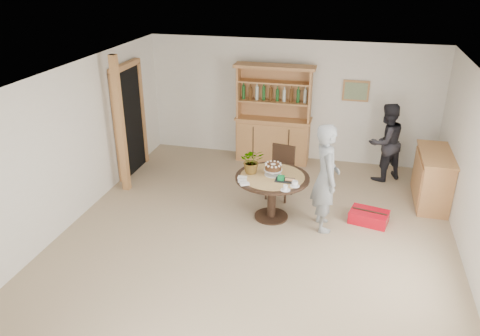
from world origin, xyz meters
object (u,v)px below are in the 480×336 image
(sideboard, at_px, (433,178))
(dining_table, at_px, (272,185))
(red_suitcase, at_px, (369,217))
(dining_chair, at_px, (281,168))
(teen_boy, at_px, (326,178))
(hutch, at_px, (273,129))
(adult_person, at_px, (385,142))

(sideboard, xyz_separation_m, dining_table, (-2.62, -1.19, 0.13))
(red_suitcase, bearing_deg, dining_chair, 171.29)
(sideboard, bearing_deg, dining_table, -155.64)
(dining_table, relative_size, dining_chair, 1.27)
(teen_boy, bearing_deg, hutch, 10.26)
(dining_chair, height_order, teen_boy, teen_boy)
(sideboard, bearing_deg, hutch, 157.79)
(sideboard, xyz_separation_m, teen_boy, (-1.77, -1.29, 0.40))
(dining_chair, bearing_deg, teen_boy, -37.89)
(hutch, bearing_deg, red_suitcase, -47.84)
(dining_table, bearing_deg, adult_person, 47.63)
(dining_table, height_order, teen_boy, teen_boy)
(dining_table, xyz_separation_m, teen_boy, (0.85, -0.10, 0.27))
(hutch, relative_size, adult_person, 1.34)
(hutch, bearing_deg, teen_boy, -63.34)
(hutch, relative_size, dining_chair, 2.16)
(hutch, relative_size, sideboard, 1.62)
(sideboard, relative_size, dining_table, 1.05)
(sideboard, height_order, dining_table, sideboard)
(dining_chair, bearing_deg, sideboard, 17.93)
(adult_person, bearing_deg, dining_table, 9.43)
(sideboard, distance_m, adult_person, 1.17)
(adult_person, distance_m, red_suitcase, 1.91)
(sideboard, height_order, dining_chair, dining_chair)
(dining_table, bearing_deg, sideboard, 24.36)
(dining_table, height_order, red_suitcase, dining_table)
(adult_person, height_order, red_suitcase, adult_person)
(sideboard, xyz_separation_m, adult_person, (-0.80, 0.81, 0.29))
(adult_person, bearing_deg, teen_boy, 26.93)
(hutch, height_order, dining_table, hutch)
(hutch, distance_m, dining_chair, 1.66)
(dining_chair, distance_m, adult_person, 2.17)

